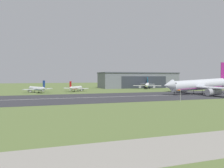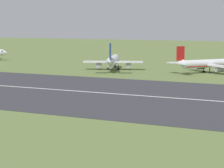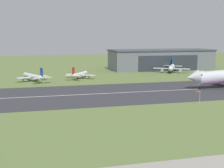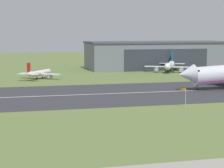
# 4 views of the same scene
# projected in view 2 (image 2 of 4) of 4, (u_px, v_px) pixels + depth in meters

# --- Properties ---
(runway_strip) EXTENTS (441.68, 50.12, 0.06)m
(runway_strip) POSITION_uv_depth(u_px,v_px,m) (28.00, 88.00, 112.48)
(runway_strip) COLOR #333338
(runway_strip) RESTS_ON ground_plane
(runway_centreline) EXTENTS (397.51, 0.70, 0.01)m
(runway_centreline) POSITION_uv_depth(u_px,v_px,m) (28.00, 88.00, 112.48)
(runway_centreline) COLOR silver
(runway_centreline) RESTS_ON runway_strip
(airplane_parked_centre) EXTENTS (18.05, 20.11, 7.49)m
(airplane_parked_centre) POSITION_uv_depth(u_px,v_px,m) (206.00, 64.00, 145.42)
(airplane_parked_centre) COLOR white
(airplane_parked_centre) RESTS_ON ground_plane
(airplane_parked_east) EXTENTS (18.56, 25.55, 8.24)m
(airplane_parked_east) POSITION_uv_depth(u_px,v_px,m) (113.00, 61.00, 154.24)
(airplane_parked_east) COLOR silver
(airplane_parked_east) RESTS_ON ground_plane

